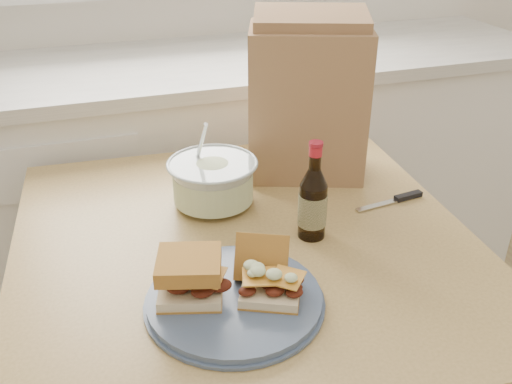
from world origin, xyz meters
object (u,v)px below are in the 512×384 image
object	(u,v)px
dining_table	(246,284)
paper_bag	(307,103)
beer_bottle	(313,202)
plate	(235,300)
coleslaw_bowl	(213,183)

from	to	relation	value
dining_table	paper_bag	size ratio (longest dim) A/B	2.75
beer_bottle	paper_bag	bearing A→B (deg)	89.97
dining_table	paper_bag	distance (m)	0.46
plate	paper_bag	size ratio (longest dim) A/B	0.84
dining_table	plate	size ratio (longest dim) A/B	3.26
plate	paper_bag	xyz separation A→B (m)	(0.32, 0.45, 0.17)
coleslaw_bowl	paper_bag	bearing A→B (deg)	19.37
plate	beer_bottle	distance (m)	0.28
dining_table	beer_bottle	world-z (taller)	beer_bottle
beer_bottle	paper_bag	distance (m)	0.32
dining_table	beer_bottle	bearing A→B (deg)	-7.74
paper_bag	coleslaw_bowl	bearing A→B (deg)	-140.64
plate	beer_bottle	bearing A→B (deg)	37.16
beer_bottle	dining_table	bearing A→B (deg)	-171.68
dining_table	paper_bag	bearing A→B (deg)	51.14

